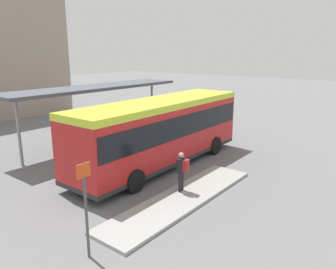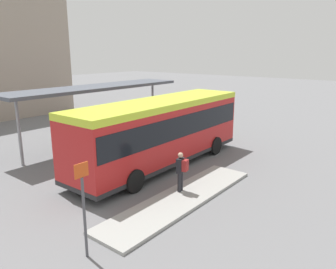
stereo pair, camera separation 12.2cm
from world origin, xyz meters
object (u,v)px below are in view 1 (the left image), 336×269
at_px(city_bus, 162,128).
at_px(bicycle_black, 196,124).
at_px(potted_planter_near_shelter, 132,139).
at_px(platform_sign, 86,206).
at_px(bicycle_red, 190,122).
at_px(bicycle_orange, 182,121).
at_px(pedestrian_waiting, 182,169).

bearing_deg(city_bus, bicycle_black, 21.01).
height_order(potted_planter_near_shelter, platform_sign, platform_sign).
distance_m(bicycle_black, bicycle_red, 0.74).
distance_m(bicycle_orange, potted_planter_near_shelter, 7.12).
bearing_deg(city_bus, pedestrian_waiting, -128.34).
bearing_deg(pedestrian_waiting, potted_planter_near_shelter, -41.99).
bearing_deg(platform_sign, pedestrian_waiting, 4.79).
bearing_deg(bicycle_black, bicycle_orange, 3.01).
distance_m(city_bus, pedestrian_waiting, 3.75).
xyz_separation_m(city_bus, pedestrian_waiting, (-2.22, -2.89, -0.88)).
distance_m(bicycle_black, bicycle_orange, 1.39).
xyz_separation_m(city_bus, potted_planter_near_shelter, (1.06, 3.12, -1.33)).
bearing_deg(pedestrian_waiting, bicycle_orange, -67.35).
height_order(pedestrian_waiting, platform_sign, platform_sign).
xyz_separation_m(bicycle_black, potted_planter_near_shelter, (-6.88, -0.05, 0.26)).
relative_size(potted_planter_near_shelter, platform_sign, 0.42).
relative_size(bicycle_red, platform_sign, 0.62).
height_order(bicycle_black, bicycle_orange, bicycle_orange).
xyz_separation_m(bicycle_orange, platform_sign, (-15.33, -7.86, 1.17)).
bearing_deg(bicycle_orange, potted_planter_near_shelter, 110.99).
bearing_deg(potted_planter_near_shelter, bicycle_black, 0.41).
relative_size(bicycle_orange, platform_sign, 0.63).
xyz_separation_m(bicycle_orange, potted_planter_near_shelter, (-6.97, -1.43, 0.23)).
bearing_deg(bicycle_red, bicycle_orange, -172.83).
height_order(city_bus, bicycle_red, city_bus).
distance_m(pedestrian_waiting, bicycle_orange, 12.69).
relative_size(bicycle_black, bicycle_orange, 0.91).
distance_m(city_bus, bicycle_red, 9.20).
bearing_deg(bicycle_red, pedestrian_waiting, -64.40).
xyz_separation_m(pedestrian_waiting, potted_planter_near_shelter, (3.28, 6.01, -0.45)).
relative_size(bicycle_black, platform_sign, 0.58).
height_order(city_bus, potted_planter_near_shelter, city_bus).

